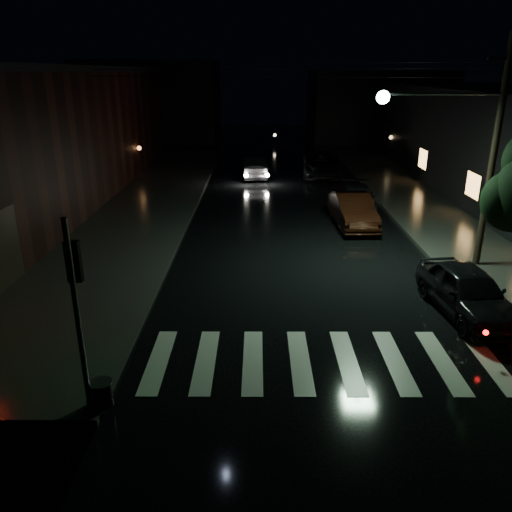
{
  "coord_description": "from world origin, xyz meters",
  "views": [
    {
      "loc": [
        1.32,
        -10.44,
        6.9
      ],
      "look_at": [
        1.27,
        3.86,
        1.6
      ],
      "focal_mm": 35.0,
      "sensor_mm": 36.0,
      "label": 1
    }
  ],
  "objects_px": {
    "parked_car_b": "(353,211)",
    "parked_car_c": "(357,199)",
    "oncoming_car": "(253,167)",
    "parked_car_a": "(468,291)",
    "parked_car_d": "(322,165)"
  },
  "relations": [
    {
      "from": "parked_car_a",
      "to": "oncoming_car",
      "type": "bearing_deg",
      "value": 101.61
    },
    {
      "from": "parked_car_c",
      "to": "parked_car_d",
      "type": "xyz_separation_m",
      "value": [
        -0.7,
        9.38,
        0.14
      ]
    },
    {
      "from": "parked_car_a",
      "to": "oncoming_car",
      "type": "xyz_separation_m",
      "value": [
        -6.59,
        20.74,
        0.0
      ]
    },
    {
      "from": "parked_car_a",
      "to": "parked_car_d",
      "type": "bearing_deg",
      "value": 88.82
    },
    {
      "from": "parked_car_c",
      "to": "oncoming_car",
      "type": "distance_m",
      "value": 10.41
    },
    {
      "from": "parked_car_a",
      "to": "parked_car_c",
      "type": "distance_m",
      "value": 11.94
    },
    {
      "from": "oncoming_car",
      "to": "parked_car_a",
      "type": "bearing_deg",
      "value": 102.35
    },
    {
      "from": "parked_car_c",
      "to": "parked_car_a",
      "type": "bearing_deg",
      "value": -77.26
    },
    {
      "from": "parked_car_b",
      "to": "parked_car_c",
      "type": "distance_m",
      "value": 2.83
    },
    {
      "from": "parked_car_b",
      "to": "oncoming_car",
      "type": "relative_size",
      "value": 1.02
    },
    {
      "from": "parked_car_b",
      "to": "parked_car_d",
      "type": "bearing_deg",
      "value": 87.57
    },
    {
      "from": "parked_car_c",
      "to": "oncoming_car",
      "type": "xyz_separation_m",
      "value": [
        -5.49,
        8.84,
        0.08
      ]
    },
    {
      "from": "parked_car_b",
      "to": "parked_car_c",
      "type": "bearing_deg",
      "value": 73.15
    },
    {
      "from": "parked_car_b",
      "to": "parked_car_a",
      "type": "bearing_deg",
      "value": -81.3
    },
    {
      "from": "parked_car_a",
      "to": "parked_car_b",
      "type": "height_order",
      "value": "parked_car_b"
    }
  ]
}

